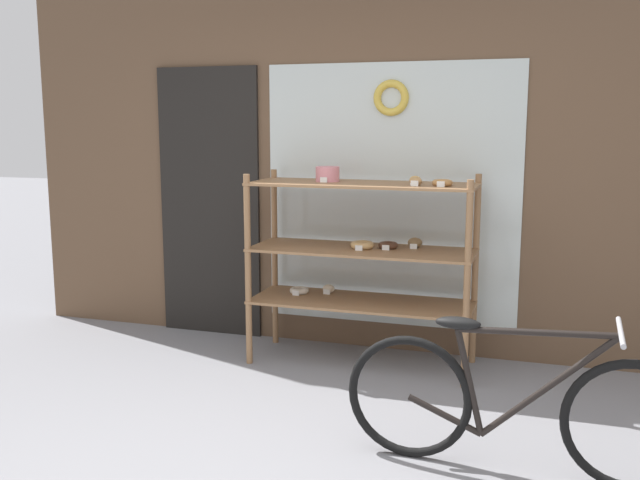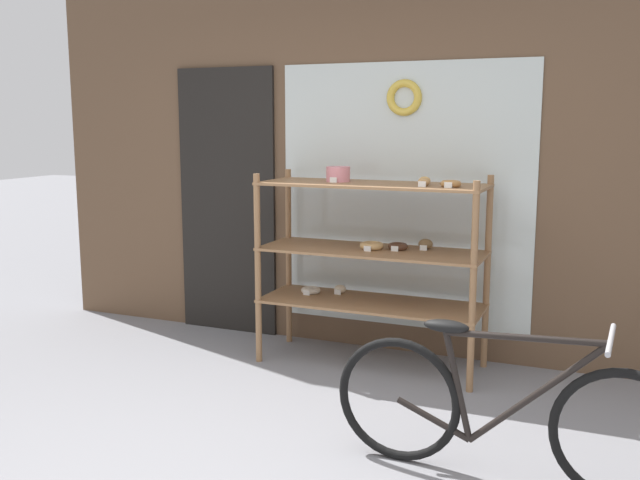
# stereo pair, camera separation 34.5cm
# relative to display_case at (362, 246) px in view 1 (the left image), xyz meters

# --- Properties ---
(storefront_facade) EXTENTS (5.56, 0.13, 3.51)m
(storefront_facade) POSITION_rel_display_case_xyz_m (-0.12, 0.41, 0.88)
(storefront_facade) COLOR brown
(storefront_facade) RESTS_ON ground_plane
(display_case) EXTENTS (1.54, 0.55, 1.38)m
(display_case) POSITION_rel_display_case_xyz_m (0.00, 0.00, 0.00)
(display_case) COLOR #8E6642
(display_case) RESTS_ON ground_plane
(bicycle) EXTENTS (1.67, 0.46, 0.77)m
(bicycle) POSITION_rel_display_case_xyz_m (1.10, -1.33, -0.49)
(bicycle) COLOR black
(bicycle) RESTS_ON ground_plane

